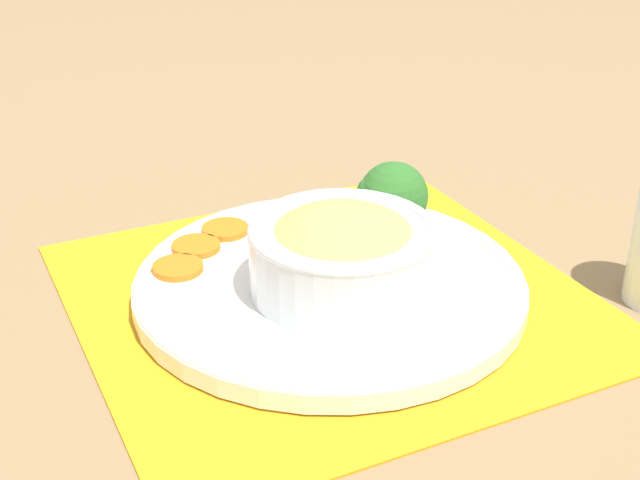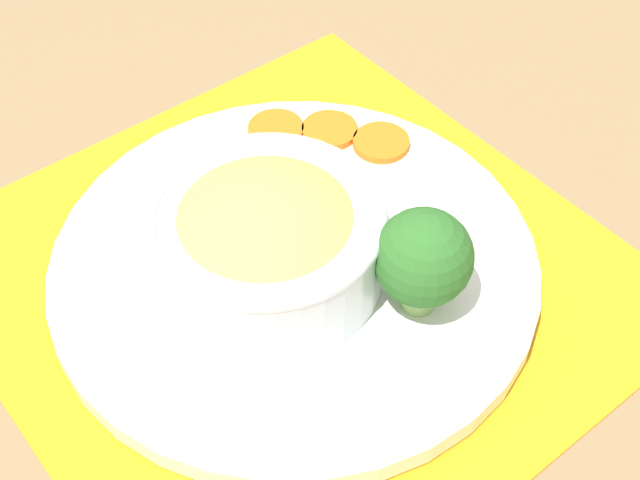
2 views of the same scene
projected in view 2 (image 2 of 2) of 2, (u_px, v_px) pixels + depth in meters
name	position (u px, v px, depth m)	size (l,w,h in m)	color
ground_plane	(295.00, 276.00, 0.61)	(4.00, 4.00, 0.00)	#8C704C
placemat	(295.00, 274.00, 0.61)	(0.42, 0.41, 0.00)	orange
plate	(294.00, 262.00, 0.60)	(0.33, 0.33, 0.02)	white
bowl	(263.00, 234.00, 0.56)	(0.15, 0.15, 0.07)	silver
broccoli_floret	(423.00, 258.00, 0.54)	(0.06, 0.06, 0.08)	#84AD5B
carrot_slice_near	(381.00, 143.00, 0.67)	(0.04, 0.04, 0.01)	orange
carrot_slice_middle	(330.00, 130.00, 0.68)	(0.04, 0.04, 0.01)	orange
carrot_slice_far	(276.00, 129.00, 0.68)	(0.04, 0.04, 0.01)	orange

